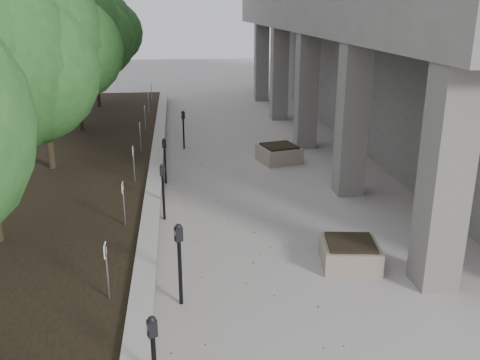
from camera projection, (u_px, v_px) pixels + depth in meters
ground at (258, 327)px, 8.37m from camera, size 90.00×90.00×0.00m
retaining_wall at (158, 160)px, 16.56m from camera, size 0.39×26.00×0.50m
planting_bed at (37, 166)px, 16.16m from camera, size 7.00×26.00×0.40m
crabapple_tree_3 at (42, 73)px, 14.38m from camera, size 4.60×4.00×5.44m
crabapple_tree_4 at (74, 57)px, 19.09m from camera, size 4.60×4.00×5.44m
crabapple_tree_5 at (94, 47)px, 23.80m from camera, size 4.60×4.00×5.44m
parking_sign_2 at (107, 272)px, 8.30m from camera, size 0.04×0.22×0.96m
parking_sign_3 at (124, 204)px, 11.12m from camera, size 0.04×0.22×0.96m
parking_sign_4 at (134, 164)px, 13.95m from camera, size 0.04×0.22×0.96m
parking_sign_5 at (140, 137)px, 16.78m from camera, size 0.04×0.22×0.96m
parking_sign_6 at (145, 118)px, 19.60m from camera, size 0.04×0.22×0.96m
parking_sign_7 at (149, 104)px, 22.43m from camera, size 0.04×0.22×0.96m
parking_sign_8 at (151, 93)px, 25.26m from camera, size 0.04×0.22×0.96m
parking_meter_2 at (180, 265)px, 8.81m from camera, size 0.18×0.15×1.49m
parking_meter_3 at (163, 192)px, 12.40m from camera, size 0.14×0.10×1.39m
parking_meter_4 at (165, 161)px, 14.97m from camera, size 0.14×0.11×1.34m
parking_meter_5 at (184, 130)px, 18.62m from camera, size 0.16×0.14×1.39m
planter_front at (350, 253)px, 10.31m from camera, size 1.24×1.24×0.51m
planter_back at (279, 153)px, 17.21m from camera, size 1.46×1.46×0.56m
berry_scatter at (223, 211)px, 13.07m from camera, size 3.30×14.10×0.02m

